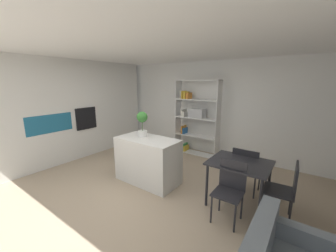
{
  "coord_description": "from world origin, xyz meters",
  "views": [
    {
      "loc": [
        2.51,
        -2.56,
        2.07
      ],
      "look_at": [
        0.09,
        0.79,
        1.15
      ],
      "focal_mm": 21.34,
      "sensor_mm": 36.0,
      "label": 1
    }
  ],
  "objects": [
    {
      "name": "dining_chair_near",
      "position": [
        1.66,
        0.21,
        0.54
      ],
      "size": [
        0.41,
        0.41,
        0.92
      ],
      "rotation": [
        0.0,
        0.0,
        0.01
      ],
      "color": "#232328",
      "rests_on": "ground_plane"
    },
    {
      "name": "dining_chair_far",
      "position": [
        1.66,
        1.07,
        0.54
      ],
      "size": [
        0.47,
        0.42,
        0.89
      ],
      "rotation": [
        0.0,
        0.0,
        3.12
      ],
      "color": "#232328",
      "rests_on": "ground_plane"
    },
    {
      "name": "ceiling_slab",
      "position": [
        0.0,
        0.0,
        2.67
      ],
      "size": [
        6.44,
        5.64,
        0.06
      ],
      "color": "white",
      "rests_on": "ground_plane"
    },
    {
      "name": "dining_table",
      "position": [
        1.67,
        0.64,
        0.68
      ],
      "size": [
        0.95,
        0.81,
        0.78
      ],
      "color": "#232328",
      "rests_on": "ground_plane"
    },
    {
      "name": "ground_plane",
      "position": [
        0.0,
        0.0,
        0.0
      ],
      "size": [
        8.84,
        8.84,
        0.0
      ],
      "primitive_type": "plane",
      "color": "tan"
    },
    {
      "name": "open_bookshelf",
      "position": [
        -0.17,
        2.46,
        1.09
      ],
      "size": [
        1.29,
        0.33,
        2.12
      ],
      "color": "white",
      "rests_on": "ground_plane"
    },
    {
      "name": "potted_plant_on_island",
      "position": [
        -0.33,
        0.45,
        1.26
      ],
      "size": [
        0.23,
        0.23,
        0.53
      ],
      "color": "white",
      "rests_on": "kitchen_island"
    },
    {
      "name": "cabinet_niche_splashback",
      "position": [
        -2.5,
        -0.43,
        1.09
      ],
      "size": [
        0.01,
        1.05,
        0.44
      ],
      "color": "#1E6084",
      "rests_on": "ground_plane"
    },
    {
      "name": "tall_cabinet_run_left",
      "position": [
        -2.83,
        0.0,
        1.32
      ],
      "size": [
        0.66,
        5.07,
        2.64
      ],
      "primitive_type": "cube",
      "color": "silver",
      "rests_on": "ground_plane"
    },
    {
      "name": "dining_chair_window_side",
      "position": [
        2.36,
        0.65,
        0.55
      ],
      "size": [
        0.45,
        0.47,
        0.92
      ],
      "rotation": [
        0.0,
        0.0,
        -1.5
      ],
      "color": "#232328",
      "rests_on": "ground_plane"
    },
    {
      "name": "built_in_oven",
      "position": [
        -2.48,
        0.5,
        1.09
      ],
      "size": [
        0.06,
        0.58,
        0.59
      ],
      "color": "black",
      "rests_on": "ground_plane"
    },
    {
      "name": "back_partition",
      "position": [
        0.0,
        2.79,
        1.32
      ],
      "size": [
        6.44,
        0.06,
        2.64
      ],
      "primitive_type": "cube",
      "color": "white",
      "rests_on": "ground_plane"
    },
    {
      "name": "kitchen_island",
      "position": [
        -0.13,
        0.37,
        0.47
      ],
      "size": [
        1.31,
        0.67,
        0.94
      ],
      "primitive_type": "cube",
      "color": "silver",
      "rests_on": "ground_plane"
    }
  ]
}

